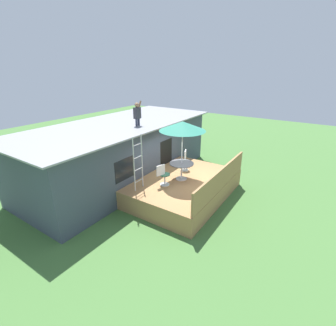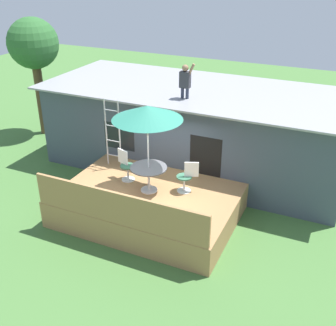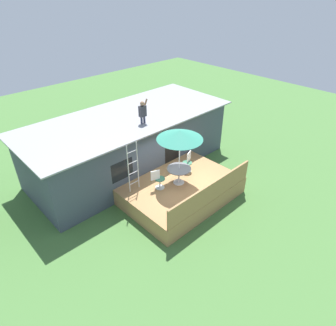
{
  "view_description": "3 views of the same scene",
  "coord_description": "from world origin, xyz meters",
  "views": [
    {
      "loc": [
        -8.4,
        -4.79,
        5.37
      ],
      "look_at": [
        0.03,
        0.79,
        1.36
      ],
      "focal_mm": 26.03,
      "sensor_mm": 36.0,
      "label": 1
    },
    {
      "loc": [
        4.73,
        -9.1,
        6.86
      ],
      "look_at": [
        0.37,
        0.46,
        1.57
      ],
      "focal_mm": 44.52,
      "sensor_mm": 36.0,
      "label": 2
    },
    {
      "loc": [
        -7.73,
        -7.37,
        8.45
      ],
      "look_at": [
        -0.31,
        0.45,
        1.75
      ],
      "focal_mm": 31.75,
      "sensor_mm": 36.0,
      "label": 3
    }
  ],
  "objects": [
    {
      "name": "ground_plane",
      "position": [
        0.0,
        0.0,
        0.0
      ],
      "size": [
        40.0,
        40.0,
        0.0
      ],
      "primitive_type": "plane",
      "color": "#477538"
    },
    {
      "name": "house",
      "position": [
        0.0,
        3.6,
        1.43
      ],
      "size": [
        10.5,
        4.5,
        2.84
      ],
      "color": "#424C5B",
      "rests_on": "ground"
    },
    {
      "name": "deck",
      "position": [
        0.0,
        0.0,
        0.4
      ],
      "size": [
        4.93,
        3.59,
        0.8
      ],
      "primitive_type": "cube",
      "color": "#A87A4C",
      "rests_on": "ground"
    },
    {
      "name": "deck_railing",
      "position": [
        0.0,
        -1.75,
        1.25
      ],
      "size": [
        4.83,
        0.08,
        0.9
      ],
      "primitive_type": "cube",
      "color": "#A87A4C",
      "rests_on": "deck"
    },
    {
      "name": "patio_table",
      "position": [
        -0.04,
        0.05,
        1.39
      ],
      "size": [
        1.04,
        1.04,
        0.74
      ],
      "color": "silver",
      "rests_on": "deck"
    },
    {
      "name": "patio_umbrella",
      "position": [
        -0.04,
        0.05,
        3.15
      ],
      "size": [
        1.9,
        1.9,
        2.54
      ],
      "color": "silver",
      "rests_on": "deck"
    },
    {
      "name": "step_ladder",
      "position": [
        -1.75,
        1.0,
        1.9
      ],
      "size": [
        0.52,
        0.04,
        2.2
      ],
      "color": "silver",
      "rests_on": "deck"
    },
    {
      "name": "person_figure",
      "position": [
        0.04,
        2.46,
        3.45
      ],
      "size": [
        0.47,
        0.2,
        1.11
      ],
      "color": "#33384C",
      "rests_on": "house"
    },
    {
      "name": "patio_chair_left",
      "position": [
        -0.96,
        0.37,
        1.26
      ],
      "size": [
        0.6,
        0.44,
        0.92
      ],
      "rotation": [
        0.0,
        0.0,
        -0.34
      ],
      "color": "silver",
      "rests_on": "deck"
    },
    {
      "name": "patio_chair_right",
      "position": [
        0.95,
        0.45,
        1.26
      ],
      "size": [
        0.6,
        0.44,
        0.92
      ],
      "rotation": [
        0.0,
        0.0,
        -2.75
      ],
      "color": "silver",
      "rests_on": "deck"
    }
  ]
}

